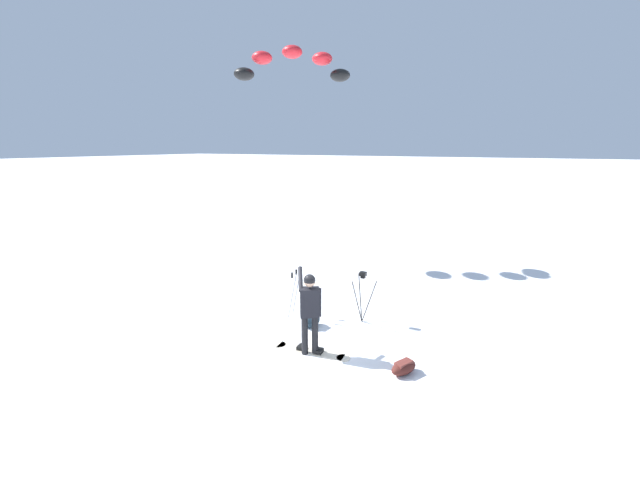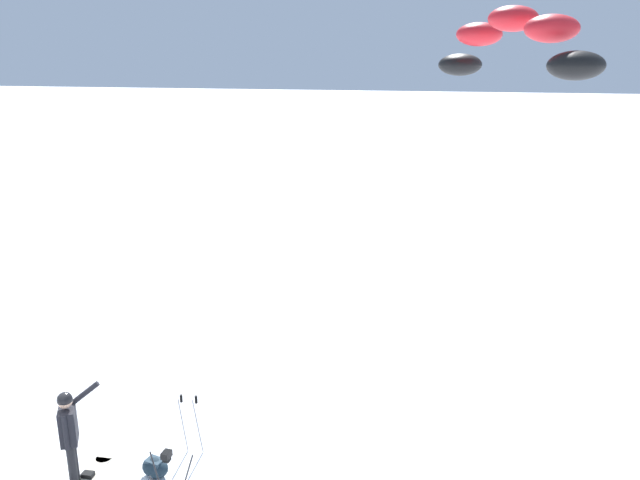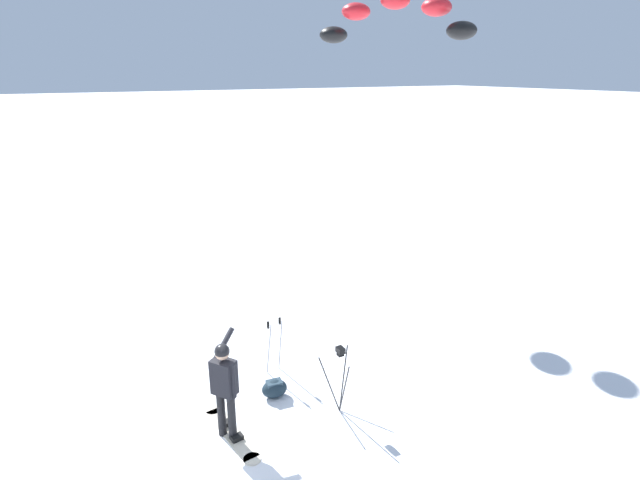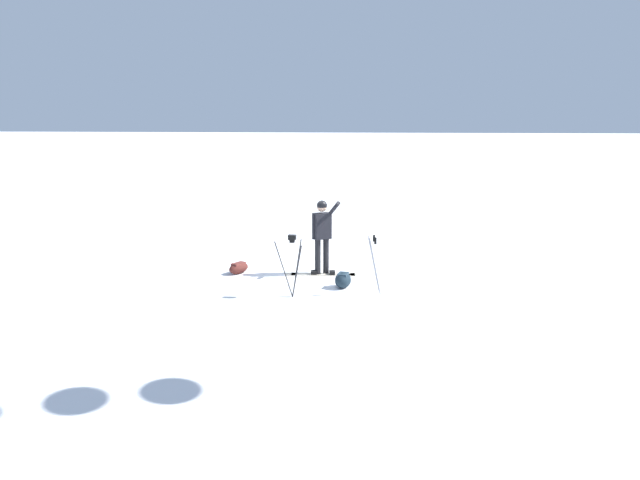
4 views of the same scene
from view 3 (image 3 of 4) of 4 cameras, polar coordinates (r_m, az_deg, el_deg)
ground_plane at (r=9.16m, az=-12.77°, el=-22.65°), size 300.00×300.00×0.00m
snowboarder at (r=8.79m, az=-10.75°, el=-15.36°), size 0.60×0.72×1.83m
snowboard at (r=9.48m, az=-10.00°, el=-20.62°), size 0.45×1.82×0.10m
traction_kite at (r=14.40m, az=8.43°, el=23.68°), size 3.07×4.07×1.22m
camera_tripod at (r=9.30m, az=2.25°, el=-14.09°), size 0.70×0.66×1.33m
gear_bag_small at (r=10.12m, az=-5.18°, el=-16.36°), size 0.54×0.42×0.35m
ski_poles at (r=10.44m, az=-5.17°, el=-11.06°), size 0.32×0.31×1.23m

